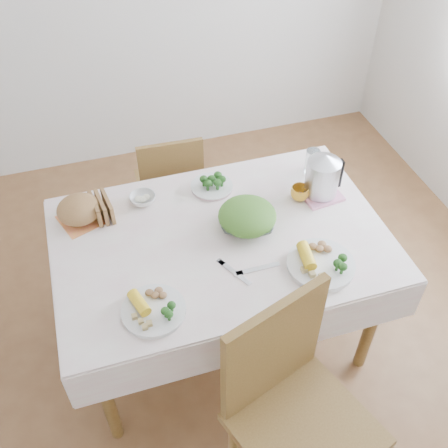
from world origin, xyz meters
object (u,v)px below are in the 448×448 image
object	(u,v)px
chair_far	(169,178)
electric_kettle	(323,175)
salad_bowl	(247,221)
dinner_plate_left	(154,311)
dining_table	(221,290)
chair_near	(304,435)
dinner_plate_right	(321,265)
yellow_mug	(300,193)

from	to	relation	value
chair_far	electric_kettle	xyz separation A→B (m)	(0.62, -0.70, 0.42)
salad_bowl	dinner_plate_left	world-z (taller)	salad_bowl
salad_bowl	dinner_plate_left	distance (m)	0.62
dining_table	salad_bowl	xyz separation A→B (m)	(0.13, 0.03, 0.42)
chair_near	salad_bowl	size ratio (longest dim) A/B	4.21
salad_bowl	dinner_plate_right	size ratio (longest dim) A/B	0.85
chair_near	dinner_plate_right	xyz separation A→B (m)	(0.28, 0.54, 0.31)
dinner_plate_right	yellow_mug	distance (m)	0.44
salad_bowl	dinner_plate_right	distance (m)	0.39
chair_far	yellow_mug	xyz separation A→B (m)	(0.51, -0.70, 0.33)
dinner_plate_left	yellow_mug	xyz separation A→B (m)	(0.82, 0.46, 0.02)
chair_near	dinner_plate_right	size ratio (longest dim) A/B	3.59
dinner_plate_left	dinner_plate_right	xyz separation A→B (m)	(0.73, 0.02, 0.00)
chair_near	electric_kettle	size ratio (longest dim) A/B	4.66
dining_table	dinner_plate_right	bearing A→B (deg)	-39.79
dining_table	dinner_plate_left	distance (m)	0.63
dining_table	chair_far	size ratio (longest dim) A/B	1.67
dinner_plate_left	dinner_plate_right	distance (m)	0.73
chair_far	dinner_plate_left	size ratio (longest dim) A/B	3.25
yellow_mug	salad_bowl	bearing A→B (deg)	-161.02
chair_far	salad_bowl	xyz separation A→B (m)	(0.21, -0.81, 0.33)
chair_far	dinner_plate_left	xyz separation A→B (m)	(-0.30, -1.16, 0.31)
chair_far	dinner_plate_right	world-z (taller)	chair_far
dinner_plate_left	electric_kettle	distance (m)	1.04
chair_far	dinner_plate_right	bearing A→B (deg)	113.09
chair_far	electric_kettle	world-z (taller)	electric_kettle
chair_far	dinner_plate_right	distance (m)	1.25
dining_table	dinner_plate_right	world-z (taller)	dinner_plate_right
chair_near	chair_far	world-z (taller)	chair_near
yellow_mug	dinner_plate_right	bearing A→B (deg)	-101.33
chair_far	salad_bowl	world-z (taller)	chair_far
dining_table	salad_bowl	world-z (taller)	salad_bowl
chair_near	dinner_plate_left	xyz separation A→B (m)	(-0.45, 0.52, 0.31)
salad_bowl	yellow_mug	xyz separation A→B (m)	(0.31, 0.11, 0.01)
dinner_plate_right	chair_near	bearing A→B (deg)	-117.19
chair_near	chair_far	distance (m)	1.69
salad_bowl	dinner_plate_left	size ratio (longest dim) A/B	0.97
dining_table	electric_kettle	xyz separation A→B (m)	(0.55, 0.14, 0.51)
yellow_mug	chair_far	bearing A→B (deg)	126.12
chair_near	electric_kettle	distance (m)	1.16
chair_far	electric_kettle	bearing A→B (deg)	133.87
dinner_plate_right	salad_bowl	bearing A→B (deg)	123.95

